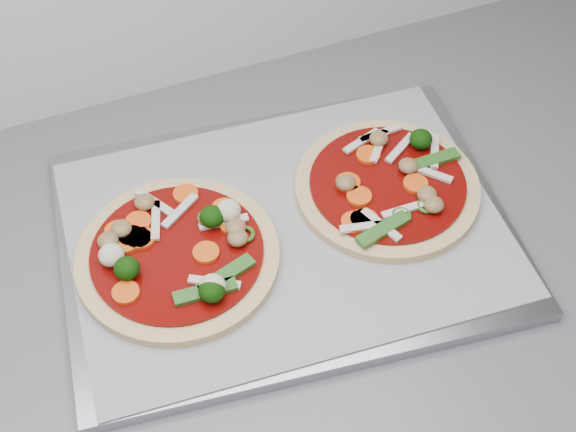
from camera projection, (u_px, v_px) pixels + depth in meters
name	position (u px, v px, depth m)	size (l,w,h in m)	color
base_cabinet	(465.00, 397.00, 1.20)	(3.60, 0.60, 0.86)	silver
countertop	(536.00, 201.00, 0.85)	(3.60, 0.60, 0.04)	#5D5D64
baking_tray	(286.00, 233.00, 0.79)	(0.43, 0.32, 0.01)	gray
parchment	(286.00, 227.00, 0.78)	(0.42, 0.30, 0.00)	gray
pizza_left	(178.00, 253.00, 0.75)	(0.26, 0.26, 0.03)	tan
pizza_right	(388.00, 185.00, 0.81)	(0.23, 0.23, 0.03)	tan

